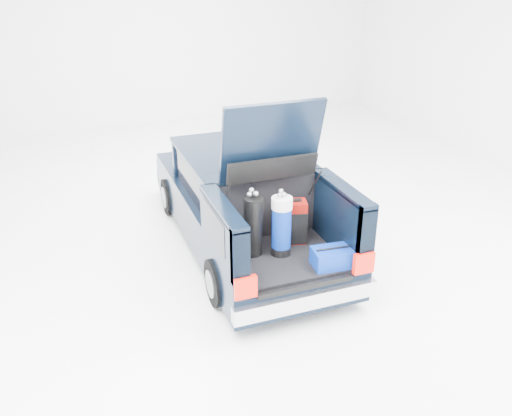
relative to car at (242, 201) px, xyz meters
name	(u,v)px	position (x,y,z in m)	size (l,w,h in m)	color
ground	(245,244)	(0.00, -0.11, -0.67)	(14.00, 14.00, 0.00)	white
car	(242,201)	(0.00, 0.00, 0.00)	(1.87, 4.65, 2.47)	black
red_suitcase	(292,222)	(0.24, -1.28, 0.21)	(0.41, 0.32, 0.60)	#680803
black_golf_bag	(253,226)	(-0.34, -1.42, 0.32)	(0.28, 0.32, 0.88)	black
blue_golf_bag	(281,225)	(0.00, -1.52, 0.32)	(0.30, 0.30, 0.87)	black
blue_duffel	(332,257)	(0.46, -2.01, 0.04)	(0.50, 0.35, 0.25)	navy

